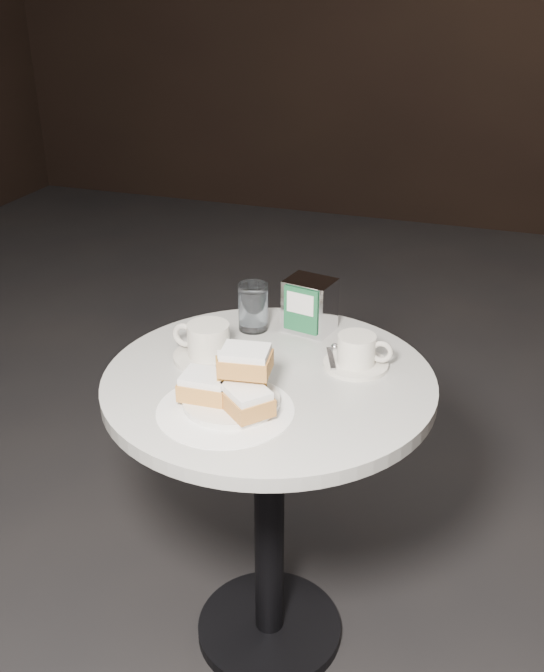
% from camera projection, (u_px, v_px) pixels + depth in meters
% --- Properties ---
extents(ground, '(7.00, 7.00, 0.00)m').
position_uv_depth(ground, '(269.00, 631.00, 1.90)').
color(ground, black).
rests_on(ground, ground).
extents(cafe_table, '(0.70, 0.70, 0.74)m').
position_uv_depth(cafe_table, '(269.00, 454.00, 1.66)').
color(cafe_table, black).
rests_on(cafe_table, ground).
extents(sugar_spill, '(0.35, 0.35, 0.00)m').
position_uv_depth(sugar_spill, '(225.00, 410.00, 1.45)').
color(sugar_spill, white).
rests_on(sugar_spill, cafe_table).
extents(beignet_plate, '(0.24, 0.24, 0.12)m').
position_uv_depth(beignet_plate, '(234.00, 385.00, 1.44)').
color(beignet_plate, silver).
rests_on(beignet_plate, cafe_table).
extents(coffee_cup_left, '(0.17, 0.17, 0.08)m').
position_uv_depth(coffee_cup_left, '(208.00, 344.00, 1.62)').
color(coffee_cup_left, silver).
rests_on(coffee_cup_left, cafe_table).
extents(coffee_cup_right, '(0.15, 0.15, 0.07)m').
position_uv_depth(coffee_cup_right, '(357.00, 353.00, 1.59)').
color(coffee_cup_right, silver).
rests_on(coffee_cup_right, cafe_table).
extents(water_glass_left, '(0.08, 0.08, 0.11)m').
position_uv_depth(water_glass_left, '(253.00, 308.00, 1.75)').
color(water_glass_left, silver).
rests_on(water_glass_left, cafe_table).
extents(water_glass_right, '(0.08, 0.08, 0.10)m').
position_uv_depth(water_glass_right, '(320.00, 309.00, 1.75)').
color(water_glass_right, white).
rests_on(water_glass_right, cafe_table).
extents(napkin_dispenser, '(0.12, 0.11, 0.13)m').
position_uv_depth(napkin_dispenser, '(310.00, 305.00, 1.74)').
color(napkin_dispenser, silver).
rests_on(napkin_dispenser, cafe_table).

